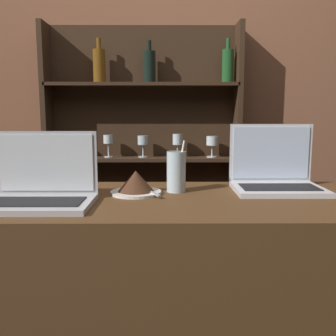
# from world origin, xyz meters

# --- Properties ---
(bar_counter) EXTENTS (1.69, 0.60, 0.98)m
(bar_counter) POSITION_xyz_m (0.00, 0.30, 0.49)
(bar_counter) COLOR #4C3019
(bar_counter) RESTS_ON ground_plane
(back_wall) EXTENTS (7.00, 0.06, 2.70)m
(back_wall) POSITION_xyz_m (0.00, 1.45, 1.35)
(back_wall) COLOR brown
(back_wall) RESTS_ON ground_plane
(back_shelf) EXTENTS (1.18, 0.18, 1.80)m
(back_shelf) POSITION_xyz_m (-0.05, 1.37, 0.95)
(back_shelf) COLOR #332114
(back_shelf) RESTS_ON ground_plane
(laptop_near) EXTENTS (0.34, 0.23, 0.23)m
(laptop_near) POSITION_xyz_m (-0.32, 0.22, 1.03)
(laptop_near) COLOR #ADADB2
(laptop_near) RESTS_ON bar_counter
(laptop_far) EXTENTS (0.33, 0.24, 0.25)m
(laptop_far) POSITION_xyz_m (0.51, 0.44, 1.04)
(laptop_far) COLOR silver
(laptop_far) RESTS_ON bar_counter
(cake_plate) EXTENTS (0.18, 0.19, 0.09)m
(cake_plate) POSITION_xyz_m (-0.02, 0.37, 1.02)
(cake_plate) COLOR silver
(cake_plate) RESTS_ON bar_counter
(water_glass) EXTENTS (0.07, 0.07, 0.19)m
(water_glass) POSITION_xyz_m (0.13, 0.40, 1.06)
(water_glass) COLOR silver
(water_glass) RESTS_ON bar_counter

